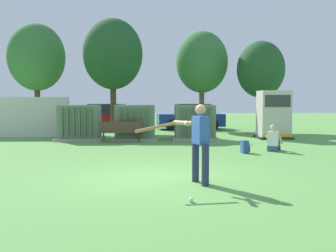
{
  "coord_description": "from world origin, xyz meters",
  "views": [
    {
      "loc": [
        -0.04,
        -9.11,
        1.82
      ],
      "look_at": [
        0.38,
        3.5,
        1.0
      ],
      "focal_mm": 41.79,
      "sensor_mm": 36.0,
      "label": 1
    }
  ],
  "objects_px": {
    "generator_enclosure": "(274,115)",
    "parked_car_left_of_center": "(105,117)",
    "seated_spectator": "(274,141)",
    "park_bench": "(121,130)",
    "parked_car_right_of_center": "(191,117)",
    "batter": "(198,140)",
    "backpack": "(245,147)",
    "transformer_mid_west": "(135,123)",
    "transformer_west": "(80,123)",
    "transformer_mid_east": "(194,123)",
    "sports_ball": "(191,200)",
    "parked_car_leftmost": "(16,118)"
  },
  "relations": [
    {
      "from": "generator_enclosure",
      "to": "parked_car_left_of_center",
      "type": "relative_size",
      "value": 0.53
    },
    {
      "from": "seated_spectator",
      "to": "generator_enclosure",
      "type": "bearing_deg",
      "value": 73.1
    },
    {
      "from": "park_bench",
      "to": "parked_car_right_of_center",
      "type": "height_order",
      "value": "parked_car_right_of_center"
    },
    {
      "from": "batter",
      "to": "backpack",
      "type": "height_order",
      "value": "batter"
    },
    {
      "from": "transformer_mid_west",
      "to": "backpack",
      "type": "bearing_deg",
      "value": -49.69
    },
    {
      "from": "transformer_west",
      "to": "seated_spectator",
      "type": "distance_m",
      "value": 8.84
    },
    {
      "from": "transformer_mid_east",
      "to": "parked_car_right_of_center",
      "type": "distance_m",
      "value": 6.76
    },
    {
      "from": "transformer_west",
      "to": "sports_ball",
      "type": "xyz_separation_m",
      "value": [
        4.11,
        -11.25,
        -0.74
      ]
    },
    {
      "from": "parked_car_leftmost",
      "to": "generator_enclosure",
      "type": "bearing_deg",
      "value": -23.71
    },
    {
      "from": "transformer_mid_east",
      "to": "backpack",
      "type": "xyz_separation_m",
      "value": [
        1.28,
        -4.77,
        -0.57
      ]
    },
    {
      "from": "batter",
      "to": "transformer_mid_east",
      "type": "bearing_deg",
      "value": 84.66
    },
    {
      "from": "park_bench",
      "to": "parked_car_right_of_center",
      "type": "distance_m",
      "value": 8.74
    },
    {
      "from": "generator_enclosure",
      "to": "parked_car_leftmost",
      "type": "height_order",
      "value": "generator_enclosure"
    },
    {
      "from": "transformer_west",
      "to": "transformer_mid_east",
      "type": "relative_size",
      "value": 1.0
    },
    {
      "from": "backpack",
      "to": "parked_car_right_of_center",
      "type": "xyz_separation_m",
      "value": [
        -0.82,
        11.52,
        0.54
      ]
    },
    {
      "from": "backpack",
      "to": "parked_car_left_of_center",
      "type": "xyz_separation_m",
      "value": [
        -6.28,
        11.52,
        0.54
      ]
    },
    {
      "from": "park_bench",
      "to": "parked_car_leftmost",
      "type": "distance_m",
      "value": 10.77
    },
    {
      "from": "transformer_mid_west",
      "to": "backpack",
      "type": "height_order",
      "value": "transformer_mid_west"
    },
    {
      "from": "parked_car_right_of_center",
      "to": "batter",
      "type": "bearing_deg",
      "value": -94.74
    },
    {
      "from": "parked_car_leftmost",
      "to": "parked_car_right_of_center",
      "type": "xyz_separation_m",
      "value": [
        11.06,
        -0.05,
        0.0
      ]
    },
    {
      "from": "batter",
      "to": "backpack",
      "type": "distance_m",
      "value": 5.48
    },
    {
      "from": "parked_car_left_of_center",
      "to": "park_bench",
      "type": "bearing_deg",
      "value": -77.96
    },
    {
      "from": "transformer_mid_east",
      "to": "batter",
      "type": "xyz_separation_m",
      "value": [
        -0.91,
        -9.74,
        0.19
      ]
    },
    {
      "from": "park_bench",
      "to": "sports_ball",
      "type": "distance_m",
      "value": 10.38
    },
    {
      "from": "generator_enclosure",
      "to": "backpack",
      "type": "xyz_separation_m",
      "value": [
        -2.59,
        -5.22,
        -0.92
      ]
    },
    {
      "from": "parked_car_leftmost",
      "to": "parked_car_right_of_center",
      "type": "bearing_deg",
      "value": -0.28
    },
    {
      "from": "transformer_mid_east",
      "to": "seated_spectator",
      "type": "bearing_deg",
      "value": -60.37
    },
    {
      "from": "transformer_mid_west",
      "to": "backpack",
      "type": "relative_size",
      "value": 4.77
    },
    {
      "from": "parked_car_right_of_center",
      "to": "transformer_mid_west",
      "type": "bearing_deg",
      "value": -115.37
    },
    {
      "from": "transformer_mid_east",
      "to": "parked_car_leftmost",
      "type": "distance_m",
      "value": 12.6
    },
    {
      "from": "sports_ball",
      "to": "park_bench",
      "type": "bearing_deg",
      "value": 101.78
    },
    {
      "from": "transformer_mid_east",
      "to": "parked_car_left_of_center",
      "type": "relative_size",
      "value": 0.48
    },
    {
      "from": "park_bench",
      "to": "transformer_mid_west",
      "type": "bearing_deg",
      "value": 62.86
    },
    {
      "from": "transformer_west",
      "to": "parked_car_right_of_center",
      "type": "distance_m",
      "value": 8.9
    },
    {
      "from": "sports_ball",
      "to": "parked_car_left_of_center",
      "type": "xyz_separation_m",
      "value": [
        -3.8,
        18.03,
        0.71
      ]
    },
    {
      "from": "park_bench",
      "to": "generator_enclosure",
      "type": "bearing_deg",
      "value": 12.34
    },
    {
      "from": "batter",
      "to": "seated_spectator",
      "type": "xyz_separation_m",
      "value": [
        3.34,
        5.46,
        -0.6
      ]
    },
    {
      "from": "parked_car_left_of_center",
      "to": "transformer_mid_west",
      "type": "bearing_deg",
      "value": -71.63
    },
    {
      "from": "transformer_mid_west",
      "to": "parked_car_leftmost",
      "type": "xyz_separation_m",
      "value": [
        -7.86,
        6.82,
        -0.04
      ]
    },
    {
      "from": "transformer_mid_west",
      "to": "transformer_mid_east",
      "type": "xyz_separation_m",
      "value": [
        2.75,
        0.02,
        0.0
      ]
    },
    {
      "from": "transformer_mid_east",
      "to": "seated_spectator",
      "type": "distance_m",
      "value": 4.94
    },
    {
      "from": "backpack",
      "to": "parked_car_leftmost",
      "type": "height_order",
      "value": "parked_car_leftmost"
    },
    {
      "from": "transformer_west",
      "to": "parked_car_leftmost",
      "type": "bearing_deg",
      "value": 127.77
    },
    {
      "from": "parked_car_left_of_center",
      "to": "generator_enclosure",
      "type": "bearing_deg",
      "value": -35.42
    },
    {
      "from": "batter",
      "to": "sports_ball",
      "type": "xyz_separation_m",
      "value": [
        -0.29,
        -1.54,
        -0.93
      ]
    },
    {
      "from": "transformer_mid_east",
      "to": "parked_car_right_of_center",
      "type": "bearing_deg",
      "value": 86.13
    },
    {
      "from": "parked_car_right_of_center",
      "to": "sports_ball",
      "type": "bearing_deg",
      "value": -95.26
    },
    {
      "from": "park_bench",
      "to": "parked_car_leftmost",
      "type": "height_order",
      "value": "parked_car_leftmost"
    },
    {
      "from": "sports_ball",
      "to": "parked_car_left_of_center",
      "type": "bearing_deg",
      "value": 101.89
    },
    {
      "from": "transformer_west",
      "to": "seated_spectator",
      "type": "relative_size",
      "value": 2.18
    }
  ]
}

